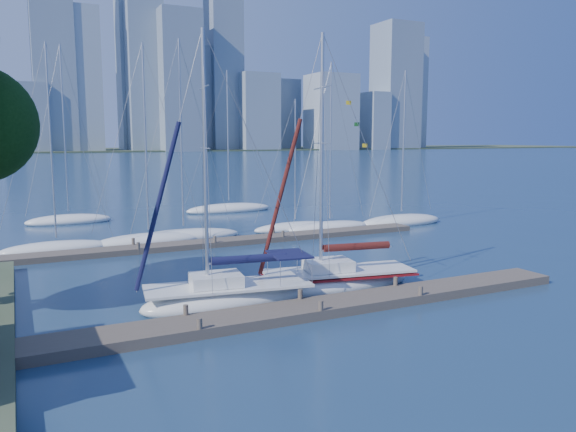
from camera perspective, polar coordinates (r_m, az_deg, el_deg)
name	(u,v)px	position (r m, az deg, el deg)	size (l,w,h in m)	color
ground	(310,314)	(23.59, 2.26, -9.89)	(700.00, 700.00, 0.00)	navy
near_dock	(310,309)	(23.53, 2.26, -9.43)	(26.00, 2.00, 0.40)	brown
far_dock	(225,242)	(38.59, -6.40, -2.63)	(30.00, 1.80, 0.36)	brown
far_shore	(35,151)	(340.01, -24.34, 6.02)	(800.00, 100.00, 1.50)	#38472D
sailboat_navy	(228,283)	(24.62, -6.09, -6.77)	(8.00, 3.60, 12.17)	white
sailboat_maroon	(338,268)	(27.27, 5.11, -5.26)	(8.09, 3.80, 12.48)	white
bg_boat_0	(57,248)	(38.82, -22.42, -3.01)	(7.14, 3.19, 13.35)	white
bg_boat_1	(149,240)	(39.59, -13.94, -2.40)	(7.65, 3.51, 13.76)	white
bg_boat_2	(184,236)	(40.75, -10.54, -2.01)	(8.59, 4.72, 14.29)	white
bg_boat_3	(295,227)	(44.27, 0.72, -1.16)	(7.04, 2.15, 10.49)	white
bg_boat_4	(330,227)	(44.46, 4.26, -1.10)	(7.42, 3.25, 13.28)	white
bg_boat_5	(401,221)	(48.15, 11.44, -0.50)	(8.18, 4.16, 13.06)	white
bg_boat_6	(69,220)	(51.36, -21.35, -0.36)	(7.35, 4.11, 15.21)	white
bg_boat_7	(229,209)	(55.71, -6.01, 0.74)	(8.79, 2.91, 14.02)	white
skyline	(82,81)	(313.36, -20.21, 12.70)	(502.68, 51.31, 118.14)	gray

